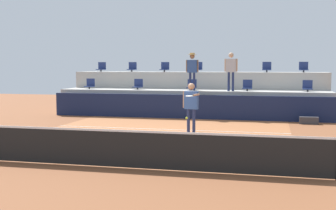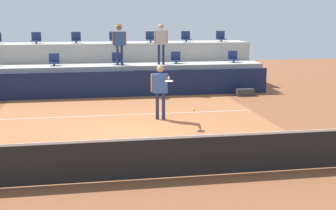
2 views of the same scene
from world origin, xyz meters
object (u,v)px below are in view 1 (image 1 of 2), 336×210
(tennis_player, at_px, (191,103))
(stadium_chair_lower_far_left, at_px, (90,85))
(stadium_chair_lower_center, at_px, (192,86))
(stadium_chair_upper_far_right, at_px, (304,68))
(stadium_chair_upper_mid_right, at_px, (232,68))
(stadium_chair_upper_right, at_px, (267,68))
(stadium_chair_lower_far_right, at_px, (308,87))
(stadium_chair_upper_far_left, at_px, (101,68))
(stadium_chair_upper_mid_left, at_px, (165,68))
(stadium_chair_upper_left, at_px, (132,68))
(spectator_in_white, at_px, (231,68))
(tennis_ball, at_px, (187,118))
(equipment_bag, at_px, (309,120))
(spectator_with_hat, at_px, (192,67))
(stadium_chair_lower_left, at_px, (138,85))
(stadium_chair_lower_right, at_px, (247,86))
(stadium_chair_upper_center, at_px, (198,68))

(tennis_player, bearing_deg, stadium_chair_lower_far_left, 137.73)
(stadium_chair_lower_center, xyz_separation_m, stadium_chair_upper_far_right, (5.28, 1.80, 0.85))
(stadium_chair_upper_mid_right, xyz_separation_m, stadium_chair_upper_right, (1.76, 0.00, 0.00))
(stadium_chair_lower_far_right, relative_size, stadium_chair_upper_far_left, 1.00)
(stadium_chair_lower_center, distance_m, stadium_chair_upper_far_left, 5.73)
(stadium_chair_upper_far_left, relative_size, stadium_chair_upper_mid_left, 1.00)
(stadium_chair_upper_left, distance_m, stadium_chair_upper_mid_right, 5.35)
(stadium_chair_lower_center, distance_m, spectator_in_white, 2.14)
(stadium_chair_upper_left, distance_m, stadium_chair_upper_far_right, 8.88)
(stadium_chair_upper_far_left, distance_m, tennis_ball, 12.60)
(equipment_bag, bearing_deg, spectator_with_hat, 163.72)
(stadium_chair_lower_left, bearing_deg, stadium_chair_upper_right, 16.14)
(stadium_chair_upper_far_right, xyz_separation_m, equipment_bag, (0.03, -3.71, -2.16))
(stadium_chair_lower_far_left, height_order, stadium_chair_lower_right, same)
(stadium_chair_lower_far_left, distance_m, equipment_bag, 10.85)
(stadium_chair_upper_far_left, height_order, stadium_chair_upper_center, same)
(stadium_chair_lower_center, relative_size, stadium_chair_upper_mid_right, 1.00)
(spectator_in_white, height_order, equipment_bag, spectator_in_white)
(stadium_chair_upper_center, bearing_deg, spectator_in_white, -48.74)
(stadium_chair_upper_right, height_order, tennis_ball, stadium_chair_upper_right)
(stadium_chair_upper_left, bearing_deg, spectator_with_hat, -30.61)
(stadium_chair_upper_left, distance_m, stadium_chair_upper_mid_left, 1.82)
(stadium_chair_upper_left, relative_size, tennis_ball, 7.65)
(equipment_bag, bearing_deg, tennis_player, -138.21)
(stadium_chair_lower_left, height_order, stadium_chair_upper_mid_left, stadium_chair_upper_mid_left)
(stadium_chair_upper_left, height_order, stadium_chair_upper_mid_right, same)
(stadium_chair_upper_mid_left, bearing_deg, spectator_with_hat, -49.36)
(stadium_chair_upper_left, distance_m, tennis_ball, 11.74)
(stadium_chair_lower_far_left, bearing_deg, spectator_in_white, -3.05)
(stadium_chair_upper_mid_right, xyz_separation_m, spectator_with_hat, (-1.66, -2.18, 0.03))
(stadium_chair_upper_mid_left, distance_m, tennis_player, 8.13)
(stadium_chair_lower_left, relative_size, stadium_chair_upper_mid_right, 1.00)
(stadium_chair_upper_mid_right, height_order, tennis_ball, stadium_chair_upper_mid_right)
(stadium_chair_upper_mid_right, distance_m, spectator_with_hat, 2.74)
(stadium_chair_upper_left, bearing_deg, equipment_bag, -22.60)
(stadium_chair_lower_left, xyz_separation_m, stadium_chair_upper_far_left, (-2.66, 1.80, 0.85))
(stadium_chair_lower_right, relative_size, spectator_in_white, 0.29)
(stadium_chair_upper_center, height_order, spectator_in_white, spectator_in_white)
(tennis_player, bearing_deg, tennis_ball, -82.05)
(stadium_chair_lower_far_right, bearing_deg, tennis_player, -127.09)
(stadium_chair_lower_far_right, relative_size, spectator_with_hat, 0.29)
(stadium_chair_upper_center, bearing_deg, stadium_chair_upper_far_right, 0.00)
(tennis_player, xyz_separation_m, equipment_bag, (4.28, 3.83, -0.98))
(stadium_chair_upper_mid_left, xyz_separation_m, spectator_in_white, (3.70, -2.18, 0.02))
(spectator_in_white, bearing_deg, tennis_ball, -93.26)
(stadium_chair_upper_mid_right, height_order, tennis_player, stadium_chair_upper_mid_right)
(stadium_chair_upper_far_left, distance_m, stadium_chair_upper_right, 8.88)
(tennis_player, relative_size, equipment_bag, 2.39)
(stadium_chair_lower_center, xyz_separation_m, stadium_chair_lower_far_right, (5.36, 0.00, 0.00))
(stadium_chair_upper_mid_left, bearing_deg, stadium_chair_lower_far_right, -14.13)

